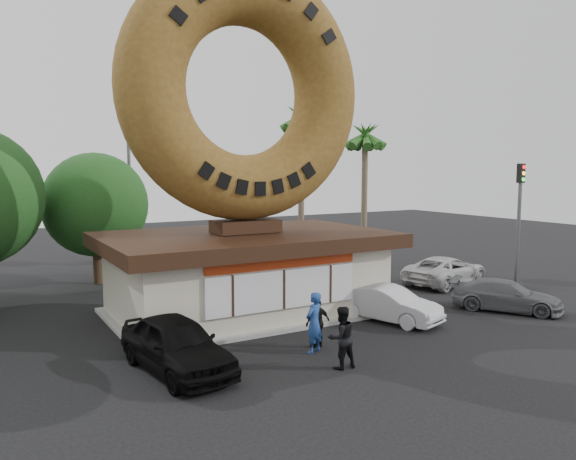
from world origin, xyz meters
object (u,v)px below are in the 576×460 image
(car_black, at_px, (177,344))
(car_grey, at_px, (506,295))
(giant_donut, at_px, (244,91))
(person_left, at_px, (314,322))
(street_lamp, at_px, (133,194))
(donut_shop, at_px, (246,270))
(person_center, at_px, (341,337))
(traffic_signal, at_px, (519,209))
(person_right, at_px, (318,322))
(car_silver, at_px, (389,304))
(car_white, at_px, (446,270))

(car_black, height_order, car_grey, car_black)
(giant_donut, bearing_deg, car_grey, -28.09)
(car_grey, bearing_deg, person_left, 148.71)
(street_lamp, relative_size, person_left, 4.09)
(donut_shop, distance_m, person_left, 5.56)
(person_left, relative_size, person_center, 1.06)
(traffic_signal, relative_size, person_right, 3.71)
(street_lamp, distance_m, person_center, 17.53)
(person_center, bearing_deg, person_right, -101.37)
(donut_shop, relative_size, person_center, 6.05)
(car_silver, bearing_deg, traffic_signal, -8.08)
(person_left, distance_m, car_grey, 9.75)
(person_left, bearing_deg, car_black, -31.90)
(person_center, xyz_separation_m, person_right, (0.48, 2.00, -0.11))
(giant_donut, bearing_deg, person_center, -92.83)
(person_left, xyz_separation_m, car_white, (11.49, 5.55, -0.27))
(traffic_signal, distance_m, car_white, 4.69)
(giant_donut, height_order, person_center, giant_donut)
(person_center, height_order, car_black, person_center)
(traffic_signal, bearing_deg, person_right, -167.44)
(traffic_signal, xyz_separation_m, car_white, (-2.79, 2.05, -3.16))
(person_left, relative_size, car_silver, 0.48)
(person_left, xyz_separation_m, person_right, (0.41, 0.41, -0.16))
(person_left, xyz_separation_m, car_silver, (4.47, 1.63, -0.31))
(donut_shop, relative_size, car_silver, 2.76)
(giant_donut, height_order, street_lamp, giant_donut)
(car_white, bearing_deg, street_lamp, 39.06)
(car_silver, bearing_deg, donut_shop, 118.46)
(car_white, bearing_deg, car_silver, 105.56)
(donut_shop, bearing_deg, person_right, -88.50)
(traffic_signal, relative_size, car_black, 1.29)
(street_lamp, relative_size, car_silver, 1.97)
(car_white, bearing_deg, donut_shop, 76.66)
(giant_donut, relative_size, car_grey, 2.32)
(giant_donut, distance_m, car_silver, 9.97)
(street_lamp, height_order, traffic_signal, street_lamp)
(street_lamp, height_order, person_center, street_lamp)
(street_lamp, bearing_deg, car_grey, -53.07)
(person_left, xyz_separation_m, car_black, (-4.34, 0.57, -0.18))
(donut_shop, relative_size, street_lamp, 1.40)
(car_silver, bearing_deg, car_grey, -31.36)
(car_silver, xyz_separation_m, car_white, (7.02, 3.92, 0.03))
(car_black, height_order, car_white, car_black)
(person_right, bearing_deg, traffic_signal, -173.91)
(giant_donut, xyz_separation_m, car_black, (-4.62, -4.94, -8.04))
(person_center, height_order, person_right, person_center)
(donut_shop, relative_size, person_left, 5.72)
(donut_shop, height_order, giant_donut, giant_donut)
(car_black, bearing_deg, street_lamp, 72.28)
(street_lamp, relative_size, person_center, 4.32)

